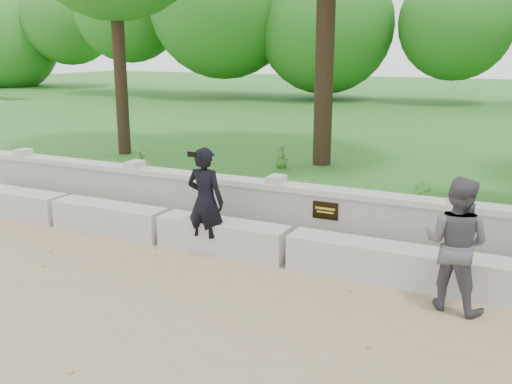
{
  "coord_description": "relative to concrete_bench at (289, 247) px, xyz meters",
  "views": [
    {
      "loc": [
        2.7,
        -4.69,
        2.8
      ],
      "look_at": [
        -0.49,
        1.9,
        0.92
      ],
      "focal_mm": 40.0,
      "sensor_mm": 36.0,
      "label": 1
    }
  ],
  "objects": [
    {
      "name": "concrete_bench",
      "position": [
        0.0,
        0.0,
        0.0
      ],
      "size": [
        11.9,
        0.45,
        0.45
      ],
      "color": "beige",
      "rests_on": "ground"
    },
    {
      "name": "man_main",
      "position": [
        -1.18,
        -0.15,
        0.53
      ],
      "size": [
        0.55,
        0.49,
        1.5
      ],
      "color": "black",
      "rests_on": "ground"
    },
    {
      "name": "parapet_wall",
      "position": [
        0.0,
        0.7,
        0.24
      ],
      "size": [
        12.5,
        0.35,
        0.9
      ],
      "color": "#BBB9B1",
      "rests_on": "ground"
    },
    {
      "name": "ground",
      "position": [
        -0.0,
        -1.9,
        -0.22
      ],
      "size": [
        80.0,
        80.0,
        0.0
      ],
      "primitive_type": "plane",
      "color": "#A08362",
      "rests_on": "ground"
    },
    {
      "name": "shrub_d",
      "position": [
        -2.06,
        4.53,
        0.29
      ],
      "size": [
        0.4,
        0.39,
        0.53
      ],
      "primitive_type": "imported",
      "rotation": [
        0.0,
        0.0,
        5.54
      ],
      "color": "#407F2B",
      "rests_on": "lawn"
    },
    {
      "name": "visitor_left",
      "position": [
        2.12,
        -0.44,
        0.51
      ],
      "size": [
        0.83,
        0.71,
        1.48
      ],
      "color": "#49494F",
      "rests_on": "ground"
    },
    {
      "name": "shrub_a",
      "position": [
        -4.69,
        3.06,
        0.31
      ],
      "size": [
        0.32,
        0.36,
        0.57
      ],
      "primitive_type": "imported",
      "rotation": [
        0.0,
        0.0,
        1.08
      ],
      "color": "#407F2B",
      "rests_on": "lawn"
    },
    {
      "name": "lawn",
      "position": [
        -0.0,
        12.1,
        -0.1
      ],
      "size": [
        40.0,
        22.0,
        0.25
      ],
      "primitive_type": "cube",
      "color": "#255D20",
      "rests_on": "ground"
    },
    {
      "name": "shrub_b",
      "position": [
        1.37,
        1.76,
        0.33
      ],
      "size": [
        0.43,
        0.43,
        0.62
      ],
      "primitive_type": "imported",
      "rotation": [
        0.0,
        0.0,
        2.3
      ],
      "color": "#407F2B",
      "rests_on": "lawn"
    }
  ]
}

